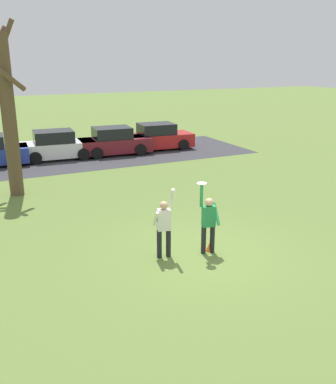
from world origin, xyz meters
name	(u,v)px	position (x,y,z in m)	size (l,w,h in m)	color
ground_plane	(203,254)	(0.00, 0.00, 0.00)	(120.00, 120.00, 0.00)	olive
person_catcher	(209,221)	(0.18, 0.03, 0.98)	(0.57, 0.48, 2.08)	black
person_defender	(164,224)	(-1.07, 0.32, 0.98)	(0.60, 0.52, 2.04)	black
frisbee_disc	(202,183)	(-0.04, 0.08, 2.09)	(0.27, 0.27, 0.02)	white
parked_car_white	(56,146)	(-1.25, 14.06, 0.73)	(4.21, 2.25, 1.59)	white
parked_car_maroon	(114,142)	(2.04, 13.82, 0.73)	(4.21, 2.25, 1.59)	maroon
parked_car_red	(158,137)	(4.97, 14.08, 0.73)	(4.21, 2.25, 1.59)	red
parking_strip	(57,160)	(-1.36, 13.73, 0.00)	(22.60, 6.40, 0.01)	#38383D
bare_tree_tall	(7,111)	(-4.10, 8.24, 3.41)	(1.90, 1.91, 6.80)	brown
field_cone_orange	(210,246)	(0.30, 0.09, 0.16)	(0.26, 0.26, 0.32)	orange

